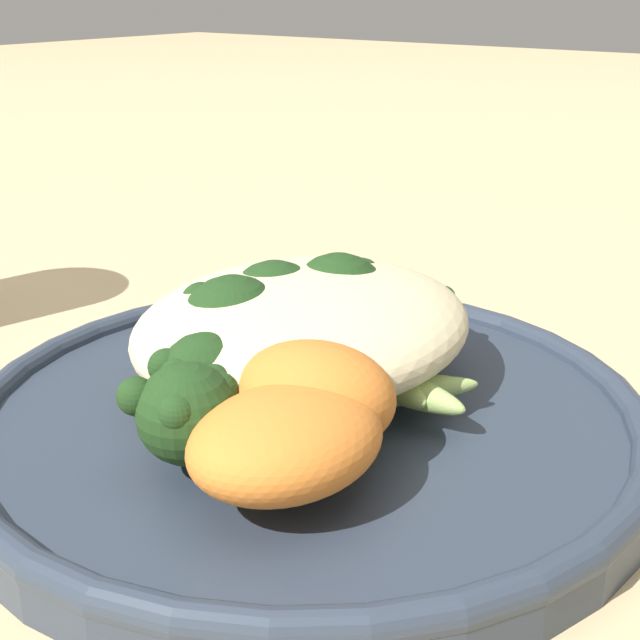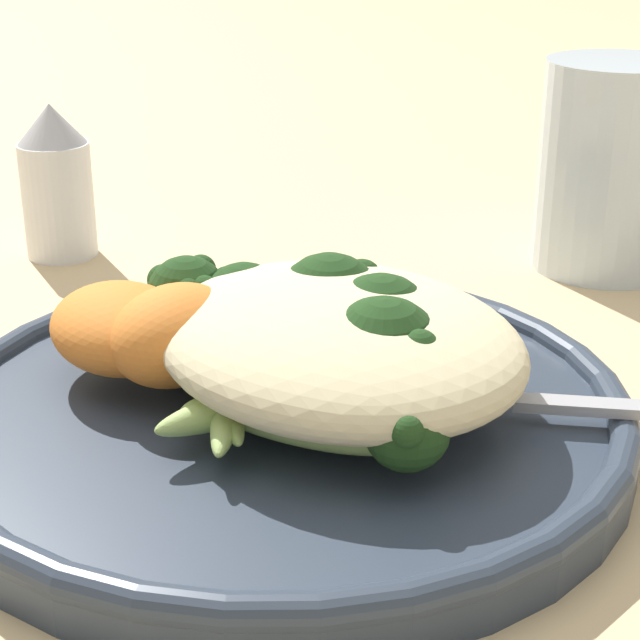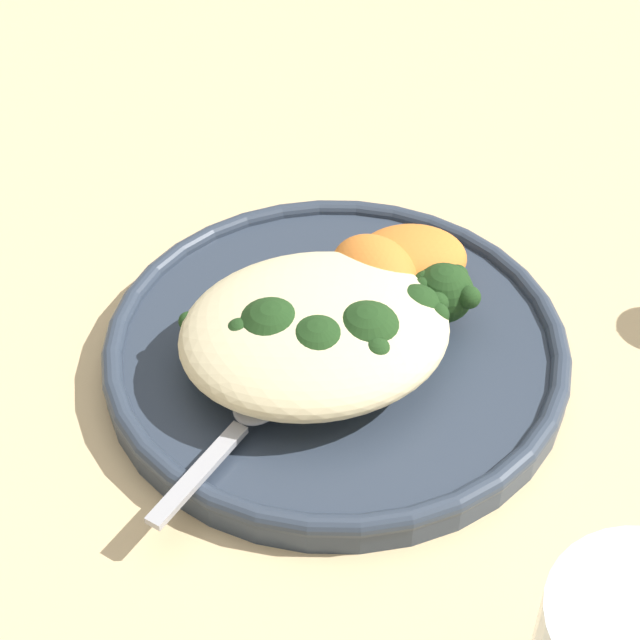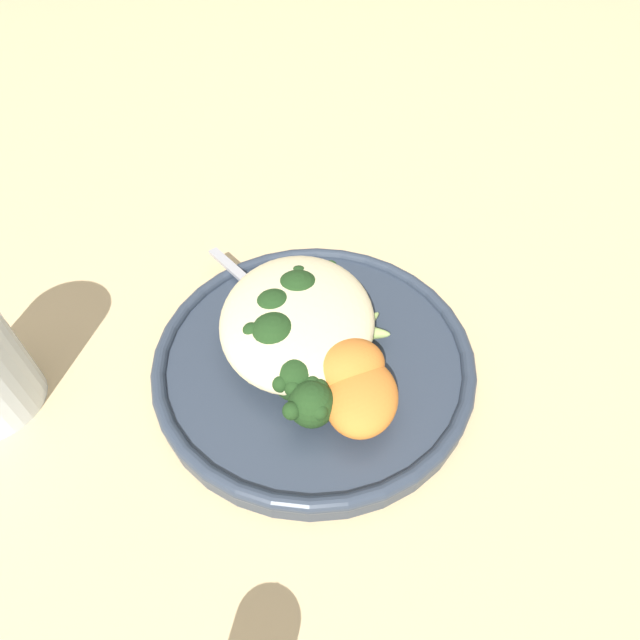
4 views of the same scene
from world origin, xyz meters
TOP-DOWN VIEW (x-y plane):
  - ground_plane at (0.00, 0.00)m, footprint 4.00×4.00m
  - plate at (-0.01, -0.00)m, footprint 0.26×0.26m
  - quinoa_mound at (-0.03, -0.01)m, footprint 0.15×0.13m
  - broccoli_stalk_0 at (-0.07, 0.01)m, footprint 0.08×0.05m
  - broccoli_stalk_1 at (-0.05, -0.01)m, footprint 0.07×0.09m
  - broccoli_stalk_2 at (-0.03, -0.02)m, footprint 0.05×0.12m
  - broccoli_stalk_3 at (-0.01, -0.02)m, footprint 0.05×0.10m
  - broccoli_stalk_4 at (0.02, -0.01)m, footprint 0.10×0.09m
  - broccoli_stalk_5 at (0.04, 0.00)m, footprint 0.12×0.07m
  - sweet_potato_chunk_0 at (0.04, 0.04)m, footprint 0.08×0.06m
  - sweet_potato_chunk_1 at (0.02, 0.03)m, footprint 0.06×0.07m
  - spoon at (-0.08, -0.05)m, footprint 0.09×0.09m

SIDE VIEW (x-z plane):
  - ground_plane at x=0.00m, z-range 0.00..0.00m
  - plate at x=-0.01m, z-range 0.00..0.02m
  - spoon at x=-0.08m, z-range 0.02..0.03m
  - broccoli_stalk_0 at x=-0.07m, z-range 0.02..0.05m
  - broccoli_stalk_5 at x=0.04m, z-range 0.02..0.05m
  - broccoli_stalk_4 at x=0.02m, z-range 0.02..0.05m
  - sweet_potato_chunk_0 at x=0.04m, z-range 0.02..0.05m
  - sweet_potato_chunk_1 at x=0.02m, z-range 0.02..0.06m
  - broccoli_stalk_2 at x=-0.03m, z-range 0.02..0.06m
  - broccoli_stalk_3 at x=-0.01m, z-range 0.02..0.06m
  - quinoa_mound at x=-0.03m, z-range 0.02..0.06m
  - broccoli_stalk_1 at x=-0.05m, z-range 0.02..0.06m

